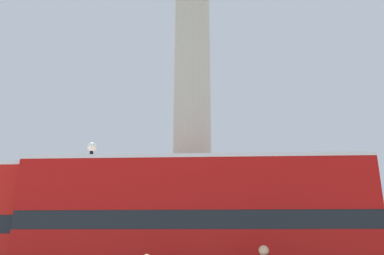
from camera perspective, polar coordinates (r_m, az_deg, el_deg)
monument_column at (r=17.13m, az=-0.00°, el=3.60°), size 4.76×4.76×21.11m
bus_a at (r=12.33m, az=0.65°, el=-14.23°), size 10.88×2.97×4.43m
street_lamp at (r=15.09m, az=-15.74°, el=-12.36°), size 0.37×0.37×5.63m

